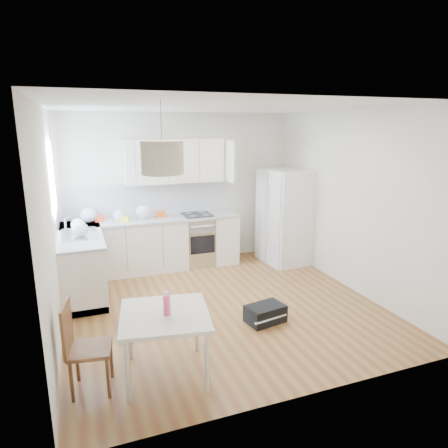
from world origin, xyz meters
name	(u,v)px	position (x,y,z in m)	size (l,w,h in m)	color
floor	(222,305)	(0.00, 0.00, 0.00)	(4.20, 4.20, 0.00)	brown
ceiling	(221,107)	(0.00, 0.00, 2.70)	(4.20, 4.20, 0.00)	white
wall_back	(182,189)	(0.00, 2.10, 1.35)	(4.20, 4.20, 0.00)	beige
wall_left	(51,225)	(-2.10, 0.00, 1.35)	(4.20, 4.20, 0.00)	beige
wall_right	(352,202)	(2.10, 0.00, 1.35)	(4.20, 4.20, 0.00)	beige
window_glassblock	(53,179)	(-2.09, 1.15, 1.75)	(0.02, 1.00, 1.00)	#BFE0F9
cabinets_back	(154,245)	(-0.60, 1.80, 0.44)	(3.00, 0.60, 0.88)	white
cabinets_left	(82,264)	(-1.80, 1.20, 0.44)	(0.60, 1.80, 0.88)	white
counter_back	(153,220)	(-0.60, 1.80, 0.90)	(3.02, 0.64, 0.04)	#A5A8AA
counter_left	(80,235)	(-1.80, 1.20, 0.90)	(0.64, 1.82, 0.04)	#A5A8AA
backsplash_back	(149,199)	(-0.60, 2.09, 1.21)	(3.00, 0.01, 0.58)	silver
backsplash_left	(56,216)	(-2.09, 1.20, 1.21)	(0.01, 1.80, 0.58)	silver
upper_cabinets	(175,161)	(-0.15, 1.94, 1.88)	(1.70, 0.32, 0.75)	white
range_oven	(198,241)	(0.20, 1.80, 0.44)	(0.50, 0.61, 0.88)	silver
sink	(80,235)	(-1.80, 1.15, 0.92)	(0.50, 0.80, 0.16)	silver
refrigerator	(286,217)	(1.75, 1.36, 0.86)	(0.83, 0.86, 1.71)	white
dining_table	(165,320)	(-1.08, -1.32, 0.61)	(0.99, 0.99, 0.68)	beige
dining_chair	(90,347)	(-1.79, -1.30, 0.45)	(0.38, 0.38, 0.90)	#4E2B17
drink_bottle	(167,303)	(-1.06, -1.35, 0.80)	(0.07, 0.07, 0.24)	#F6448B
gym_bag	(265,314)	(0.36, -0.65, 0.11)	(0.49, 0.32, 0.22)	black
pendant_lamp	(162,158)	(-1.01, -1.16, 2.18)	(0.40, 0.40, 0.31)	#B9AD8E
grocery_bag_a	(89,215)	(-1.64, 1.86, 1.04)	(0.27, 0.23, 0.24)	white
grocery_bag_b	(119,216)	(-1.15, 1.79, 1.01)	(0.21, 0.18, 0.19)	white
grocery_bag_c	(144,212)	(-0.74, 1.83, 1.04)	(0.26, 0.22, 0.23)	white
grocery_bag_d	(78,225)	(-1.81, 1.37, 1.01)	(0.21, 0.18, 0.19)	white
grocery_bag_e	(80,229)	(-1.79, 1.01, 1.03)	(0.24, 0.20, 0.21)	white
snack_orange	(160,214)	(-0.45, 1.86, 0.97)	(0.15, 0.09, 0.10)	#F25715
snack_yellow	(125,218)	(-1.08, 1.75, 0.97)	(0.15, 0.09, 0.10)	yellow
snack_red	(99,218)	(-1.48, 1.88, 0.97)	(0.15, 0.10, 0.11)	red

